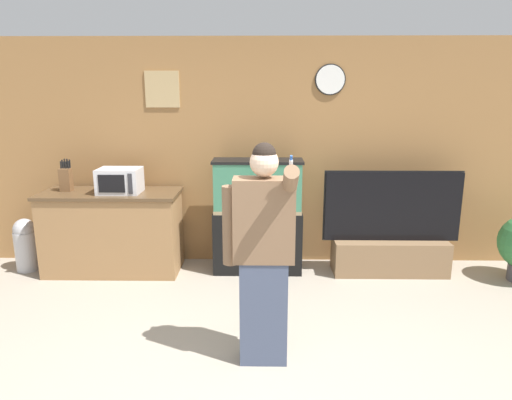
# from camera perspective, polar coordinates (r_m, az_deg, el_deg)

# --- Properties ---
(ground_plane) EXTENTS (18.00, 18.00, 0.00)m
(ground_plane) POSITION_cam_1_polar(r_m,az_deg,el_deg) (3.36, 0.77, -23.29)
(ground_plane) COLOR gray
(wall_back_paneled) EXTENTS (10.00, 0.08, 2.60)m
(wall_back_paneled) POSITION_cam_1_polar(r_m,az_deg,el_deg) (5.34, 0.88, 5.86)
(wall_back_paneled) COLOR olive
(wall_back_paneled) RESTS_ON ground_plane
(counter_island) EXTENTS (1.52, 0.64, 0.92)m
(counter_island) POSITION_cam_1_polar(r_m,az_deg,el_deg) (5.40, -17.44, -3.80)
(counter_island) COLOR olive
(counter_island) RESTS_ON ground_plane
(microwave) EXTENTS (0.45, 0.34, 0.27)m
(microwave) POSITION_cam_1_polar(r_m,az_deg,el_deg) (5.18, -16.67, 2.33)
(microwave) COLOR silver
(microwave) RESTS_ON counter_island
(knife_block) EXTENTS (0.12, 0.10, 0.36)m
(knife_block) POSITION_cam_1_polar(r_m,az_deg,el_deg) (5.48, -22.69, 2.45)
(knife_block) COLOR brown
(knife_block) RESTS_ON counter_island
(aquarium_on_stand) EXTENTS (0.99, 0.37, 1.28)m
(aquarium_on_stand) POSITION_cam_1_polar(r_m,az_deg,el_deg) (5.11, 0.20, -2.08)
(aquarium_on_stand) COLOR black
(aquarium_on_stand) RESTS_ON ground_plane
(tv_on_stand) EXTENTS (1.52, 0.40, 1.17)m
(tv_on_stand) POSITION_cam_1_polar(r_m,az_deg,el_deg) (5.35, 16.39, -5.28)
(tv_on_stand) COLOR brown
(tv_on_stand) RESTS_ON ground_plane
(person_standing) EXTENTS (0.53, 0.40, 1.67)m
(person_standing) POSITION_cam_1_polar(r_m,az_deg,el_deg) (3.33, 0.82, -6.60)
(person_standing) COLOR #424C66
(person_standing) RESTS_ON ground_plane
(trash_bin) EXTENTS (0.26, 0.26, 0.61)m
(trash_bin) POSITION_cam_1_polar(r_m,az_deg,el_deg) (5.86, -26.81, -4.91)
(trash_bin) COLOR #B7B7BC
(trash_bin) RESTS_ON ground_plane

